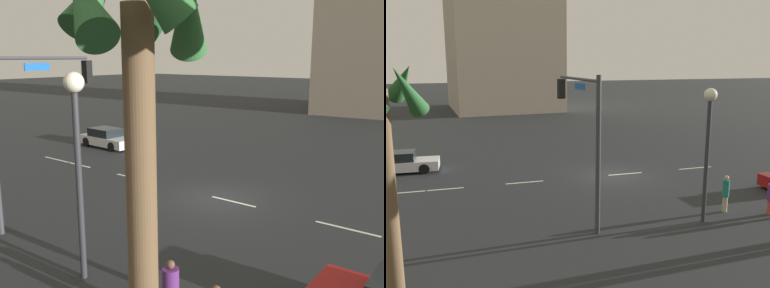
# 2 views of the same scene
# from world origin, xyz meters

# --- Properties ---
(ground_plane) EXTENTS (220.00, 220.00, 0.00)m
(ground_plane) POSITION_xyz_m (0.00, 0.00, 0.00)
(ground_plane) COLOR #232628
(lane_stripe_2) EXTENTS (2.42, 0.14, 0.01)m
(lane_stripe_2) POSITION_xyz_m (-5.84, 0.00, 0.01)
(lane_stripe_2) COLOR silver
(lane_stripe_2) RESTS_ON ground_plane
(lane_stripe_3) EXTENTS (2.26, 0.14, 0.01)m
(lane_stripe_3) POSITION_xyz_m (-0.83, 0.00, 0.01)
(lane_stripe_3) COLOR silver
(lane_stripe_3) RESTS_ON ground_plane
(lane_stripe_4) EXTENTS (2.21, 0.14, 0.01)m
(lane_stripe_4) POSITION_xyz_m (5.54, 0.00, 0.01)
(lane_stripe_4) COLOR silver
(lane_stripe_4) RESTS_ON ground_plane
(lane_stripe_5) EXTENTS (2.01, 0.14, 0.01)m
(lane_stripe_5) POSITION_xyz_m (10.00, 0.00, 0.01)
(lane_stripe_5) COLOR silver
(lane_stripe_5) RESTS_ON ground_plane
(lane_stripe_6) EXTENTS (2.47, 0.14, 0.01)m
(lane_stripe_6) POSITION_xyz_m (12.17, 0.00, 0.01)
(lane_stripe_6) COLOR silver
(lane_stripe_6) RESTS_ON ground_plane
(car_0) EXTENTS (4.59, 2.02, 1.33)m
(car_0) POSITION_xyz_m (12.68, -4.60, 0.61)
(car_0) COLOR silver
(car_0) RESTS_ON ground_plane
(traffic_signal) EXTENTS (0.60, 4.84, 6.49)m
(traffic_signal) POSITION_xyz_m (4.03, 6.56, 4.38)
(traffic_signal) COLOR #38383D
(traffic_signal) RESTS_ON ground_plane
(streetlamp) EXTENTS (0.56, 0.56, 5.90)m
(streetlamp) POSITION_xyz_m (-1.00, 8.30, 4.16)
(streetlamp) COLOR #2D2D33
(streetlamp) RESTS_ON ground_plane
(pedestrian_1) EXTENTS (0.38, 0.38, 1.78)m
(pedestrian_1) POSITION_xyz_m (-2.67, 7.53, 0.95)
(pedestrian_1) COLOR #B2A58C
(pedestrian_1) RESTS_ON ground_plane
(palm_tree_0) EXTENTS (2.28, 2.40, 7.98)m
(palm_tree_0) POSITION_xyz_m (-6.11, 11.01, 5.65)
(palm_tree_0) COLOR brown
(palm_tree_0) RESTS_ON ground_plane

